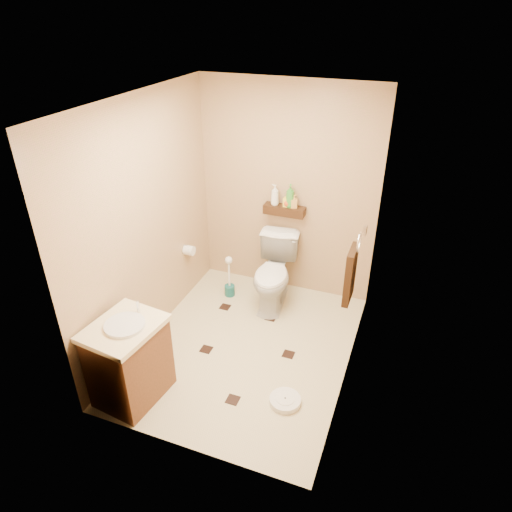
% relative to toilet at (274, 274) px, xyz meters
% --- Properties ---
extents(ground, '(2.50, 2.50, 0.00)m').
position_rel_toilet_xyz_m(ground, '(-0.01, -0.83, -0.39)').
color(ground, beige).
rests_on(ground, ground).
extents(wall_back, '(2.00, 0.04, 2.40)m').
position_rel_toilet_xyz_m(wall_back, '(-0.01, 0.42, 0.81)').
color(wall_back, tan).
rests_on(wall_back, ground).
extents(wall_front, '(2.00, 0.04, 2.40)m').
position_rel_toilet_xyz_m(wall_front, '(-0.01, -2.08, 0.81)').
color(wall_front, tan).
rests_on(wall_front, ground).
extents(wall_left, '(0.04, 2.50, 2.40)m').
position_rel_toilet_xyz_m(wall_left, '(-1.01, -0.83, 0.81)').
color(wall_left, tan).
rests_on(wall_left, ground).
extents(wall_right, '(0.04, 2.50, 2.40)m').
position_rel_toilet_xyz_m(wall_right, '(0.99, -0.83, 0.81)').
color(wall_right, tan).
rests_on(wall_right, ground).
extents(ceiling, '(2.00, 2.50, 0.02)m').
position_rel_toilet_xyz_m(ceiling, '(-0.01, -0.83, 2.01)').
color(ceiling, white).
rests_on(ceiling, wall_back).
extents(wall_shelf, '(0.46, 0.14, 0.10)m').
position_rel_toilet_xyz_m(wall_shelf, '(-0.01, 0.34, 0.63)').
color(wall_shelf, '#3B2110').
rests_on(wall_shelf, wall_back).
extents(floor_accents, '(1.17, 1.34, 0.01)m').
position_rel_toilet_xyz_m(floor_accents, '(0.06, -0.87, -0.39)').
color(floor_accents, black).
rests_on(floor_accents, ground).
extents(toilet, '(0.53, 0.82, 0.79)m').
position_rel_toilet_xyz_m(toilet, '(0.00, 0.00, 0.00)').
color(toilet, white).
rests_on(toilet, ground).
extents(vanity, '(0.58, 0.68, 0.88)m').
position_rel_toilet_xyz_m(vanity, '(-0.71, -1.74, -0.00)').
color(vanity, brown).
rests_on(vanity, ground).
extents(bathroom_scale, '(0.36, 0.36, 0.06)m').
position_rel_toilet_xyz_m(bathroom_scale, '(0.58, -1.38, -0.37)').
color(bathroom_scale, white).
rests_on(bathroom_scale, ground).
extents(toilet_brush, '(0.12, 0.12, 0.52)m').
position_rel_toilet_xyz_m(toilet_brush, '(-0.53, -0.03, -0.21)').
color(toilet_brush, '#175D5E').
rests_on(toilet_brush, ground).
extents(towel_ring, '(0.12, 0.30, 0.76)m').
position_rel_toilet_xyz_m(towel_ring, '(0.91, -0.58, 0.55)').
color(towel_ring, silver).
rests_on(towel_ring, wall_right).
extents(toilet_paper, '(0.12, 0.11, 0.12)m').
position_rel_toilet_xyz_m(toilet_paper, '(-0.95, -0.18, 0.21)').
color(toilet_paper, white).
rests_on(toilet_paper, wall_left).
extents(bottle_a, '(0.11, 0.11, 0.23)m').
position_rel_toilet_xyz_m(bottle_a, '(-0.12, 0.34, 0.79)').
color(bottle_a, white).
rests_on(bottle_a, wall_shelf).
extents(bottle_b, '(0.07, 0.07, 0.15)m').
position_rel_toilet_xyz_m(bottle_b, '(0.02, 0.34, 0.75)').
color(bottle_b, yellow).
rests_on(bottle_b, wall_shelf).
extents(bottle_c, '(0.11, 0.11, 0.13)m').
position_rel_toilet_xyz_m(bottle_c, '(0.03, 0.34, 0.74)').
color(bottle_c, '#D94919').
rests_on(bottle_c, wall_shelf).
extents(bottle_d, '(0.13, 0.13, 0.26)m').
position_rel_toilet_xyz_m(bottle_d, '(0.05, 0.34, 0.81)').
color(bottle_d, '#3C9230').
rests_on(bottle_d, wall_shelf).
extents(bottle_e, '(0.09, 0.09, 0.15)m').
position_rel_toilet_xyz_m(bottle_e, '(0.10, 0.34, 0.75)').
color(bottle_e, gold).
rests_on(bottle_e, wall_shelf).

